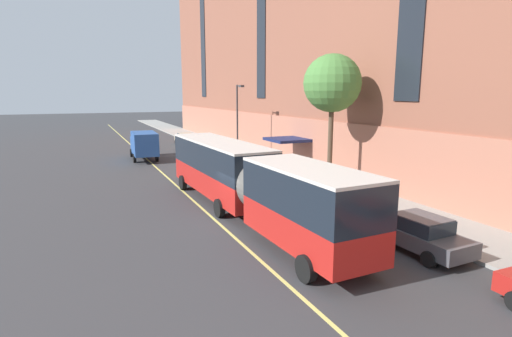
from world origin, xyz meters
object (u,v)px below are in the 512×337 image
Objects in this scene: parked_car_white_7 at (251,165)px; parked_car_white_0 at (217,152)px; street_lamp at (238,114)px; parked_car_darkgray_3 at (199,145)px; fire_hydrant at (234,154)px; box_truck at (144,144)px; parked_car_black_1 at (330,197)px; parked_car_champagne_5 at (185,139)px; city_bus at (246,178)px; street_tree_mid_block at (332,84)px; parked_car_darkgray_6 at (417,233)px.

parked_car_white_0 is at bearing 90.87° from parked_car_white_7.
parked_car_white_7 is 0.63× the size of street_lamp.
parked_car_darkgray_3 is at bearing 102.62° from street_lamp.
parked_car_white_0 is 5.94× the size of fire_hydrant.
parked_car_black_1 is at bearing -73.08° from box_truck.
parked_car_black_1 and parked_car_champagne_5 have the same top height.
parked_car_white_7 is at bearing -58.89° from box_truck.
parked_car_black_1 is at bearing -89.81° from parked_car_darkgray_3.
parked_car_white_0 is 6.65m from parked_car_darkgray_3.
city_bus is 4.04× the size of parked_car_darkgray_3.
street_lamp is (6.46, 17.31, 2.40)m from city_bus.
parked_car_darkgray_3 is 0.70× the size of box_truck.
parked_car_black_1 is at bearing -123.70° from street_tree_mid_block.
street_lamp reaches higher than fire_hydrant.
fire_hydrant is at bearing 78.40° from parked_car_white_7.
parked_car_darkgray_3 is 8.84m from street_lamp.
parked_car_darkgray_3 is 6.40× the size of fire_hydrant.
street_lamp is (1.72, 6.97, 3.76)m from parked_car_white_7.
parked_car_black_1 is at bearing -9.66° from city_bus.
fire_hydrant is at bearing 86.30° from parked_car_darkgray_6.
parked_car_darkgray_6 is at bearing -105.26° from street_tree_mid_block.
parked_car_white_0 is at bearing 101.29° from street_tree_mid_block.
parked_car_champagne_5 is at bearing 95.99° from street_tree_mid_block.
parked_car_white_7 is 6.26× the size of fire_hydrant.
box_truck is at bearing 117.99° from street_tree_mid_block.
parked_car_white_0 is 0.95× the size of parked_car_white_7.
box_truck is at bearing -151.54° from parked_car_darkgray_3.
street_lamp is at bearing -32.15° from parked_car_white_0.
parked_car_white_7 is at bearing 90.31° from parked_car_black_1.
parked_car_darkgray_6 is 6.55× the size of fire_hydrant.
parked_car_darkgray_6 is (-0.00, -32.37, 0.00)m from parked_car_darkgray_3.
fire_hydrant is (1.56, 19.05, -0.29)m from parked_car_black_1.
street_tree_mid_block reaches higher than box_truck.
parked_car_white_0 is 1.78m from fire_hydrant.
parked_car_black_1 is 19.11m from fire_hydrant.
parked_car_darkgray_3 is 7.66m from box_truck.
parked_car_darkgray_6 is at bearing -90.79° from parked_car_black_1.
city_bus is 31.74m from parked_car_champagne_5.
parked_car_white_0 is 0.59× the size of street_lamp.
fire_hydrant is at bearing 96.20° from street_lamp.
parked_car_black_1 is 23.33m from box_truck.
parked_car_black_1 is 0.94× the size of parked_car_white_7.
city_bus reaches higher than fire_hydrant.
parked_car_darkgray_3 is 1.02× the size of parked_car_white_7.
parked_car_champagne_5 is 28.81m from street_tree_mid_block.
parked_car_champagne_5 is at bearing 97.17° from street_lamp.
parked_car_champagne_5 is at bearing 89.66° from parked_car_white_0.
parked_car_champagne_5 is at bearing 90.18° from parked_car_darkgray_3.
parked_car_darkgray_6 is at bearing -90.00° from parked_car_darkgray_3.
parked_car_darkgray_6 is at bearing -93.70° from fire_hydrant.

